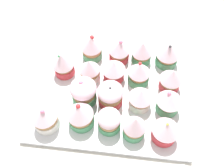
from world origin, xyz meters
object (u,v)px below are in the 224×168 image
Objects in this scene: cupcake_1 at (169,102)px; cupcake_4 at (135,126)px; cupcake_0 at (166,130)px; cupcake_15 at (92,48)px; cupcake_13 at (84,92)px; cupcake_16 at (45,118)px; cupcake_2 at (171,79)px; baking_tray at (112,91)px; cupcake_6 at (139,73)px; cupcake_17 at (63,64)px; cupcake_12 at (80,115)px; cupcake_9 at (112,95)px; cupcake_5 at (140,98)px; cupcake_11 at (119,51)px; cupcake_10 at (116,70)px; cupcake_7 at (142,52)px; cupcake_8 at (109,121)px; cupcake_3 at (168,54)px; cupcake_14 at (90,70)px.

cupcake_4 is (-7.40, 7.77, 0.34)cm from cupcake_1.
cupcake_15 reaches higher than cupcake_0.
cupcake_13 reaches higher than cupcake_0.
cupcake_16 is (-0.11, 27.69, -0.14)cm from cupcake_0.
cupcake_4 is at bearing 149.21° from cupcake_2.
cupcake_2 is 0.93× the size of cupcake_4.
cupcake_6 is at bearing -61.13° from baking_tray.
cupcake_15 is at bearing -19.01° from cupcake_16.
cupcake_1 is 0.93× the size of cupcake_17.
cupcake_9 is at bearing -46.86° from cupcake_12.
cupcake_0 is 9.84cm from cupcake_5.
cupcake_10 is at bearing 177.13° from cupcake_11.
cupcake_16 is (-7.86, 21.64, 0.19)cm from cupcake_5.
baking_tray is 5.61× the size of cupcake_7.
cupcake_8 is 20.56cm from cupcake_11.
cupcake_7 is 24.33cm from cupcake_12.
cupcake_12 is at bearing 136.20° from cupcake_6.
cupcake_2 is 1.15× the size of cupcake_8.
cupcake_4 is 0.97× the size of cupcake_15.
cupcake_3 is at bearing -88.59° from cupcake_11.
cupcake_17 is at bearing 41.42° from cupcake_13.
cupcake_8 is (-6.67, 6.83, -0.23)cm from cupcake_5.
cupcake_16 is at bearing 136.13° from cupcake_10.
cupcake_4 reaches higher than cupcake_3.
cupcake_3 reaches higher than cupcake_14.
cupcake_1 is 1.08× the size of cupcake_5.
cupcake_0 is 14.02cm from cupcake_2.
cupcake_13 is at bearing 106.30° from cupcake_2.
cupcake_17 is at bearing 113.57° from cupcake_11.
cupcake_11 is at bearing 91.41° from cupcake_3.
cupcake_13 is (0.00, 7.02, 0.31)cm from cupcake_9.
cupcake_7 is 1.00× the size of cupcake_9.
cupcake_9 is at bearing -135.92° from cupcake_14.
cupcake_4 is 22.35cm from cupcake_11.
cupcake_12 is at bearing 106.18° from cupcake_1.
cupcake_1 is at bearing -119.91° from cupcake_10.
cupcake_17 reaches higher than cupcake_11.
cupcake_7 is at bearing -89.09° from cupcake_15.
cupcake_9 is (-14.22, 13.49, -0.32)cm from cupcake_3.
baking_tray is 5.25× the size of cupcake_17.
cupcake_8 is 20.00cm from cupcake_17.
cupcake_9 is at bearing 0.55° from cupcake_8.
cupcake_9 reaches higher than cupcake_10.
cupcake_2 is at bearing -79.43° from baking_tray.
cupcake_0 is at bearing -155.36° from cupcake_6.
cupcake_13 reaches higher than cupcake_11.
cupcake_4 is at bearing -96.68° from cupcake_12.
cupcake_7 is at bearing 44.37° from cupcake_2.
cupcake_2 and cupcake_7 have the same top height.
cupcake_4 is at bearing -142.48° from cupcake_9.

